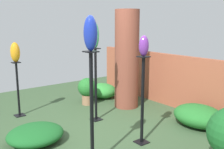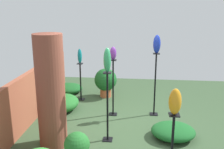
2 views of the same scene
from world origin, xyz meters
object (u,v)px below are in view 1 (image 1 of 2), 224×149
at_px(brick_pillar, 127,59).
at_px(pedestal_jade, 96,88).
at_px(art_vase_violet, 144,46).
at_px(potted_plant_mid_right, 87,89).
at_px(pedestal_amber, 18,92).
at_px(art_vase_cobalt, 90,33).
at_px(art_vase_jade, 95,35).
at_px(pedestal_violet, 142,104).
at_px(art_vase_amber, 15,52).
at_px(pedestal_cobalt, 92,115).

distance_m(brick_pillar, pedestal_jade, 1.18).
bearing_deg(art_vase_violet, potted_plant_mid_right, 170.07).
relative_size(pedestal_amber, art_vase_cobalt, 2.58).
bearing_deg(brick_pillar, pedestal_amber, -112.29).
relative_size(pedestal_jade, pedestal_amber, 1.27).
height_order(pedestal_amber, art_vase_jade, art_vase_jade).
relative_size(pedestal_amber, potted_plant_mid_right, 1.78).
bearing_deg(art_vase_jade, pedestal_violet, 0.54).
xyz_separation_m(art_vase_amber, potted_plant_mid_right, (0.22, 1.56, -0.97)).
bearing_deg(pedestal_amber, pedestal_cobalt, 2.64).
height_order(pedestal_amber, art_vase_amber, art_vase_amber).
bearing_deg(pedestal_violet, art_vase_violet, 0.00).
relative_size(art_vase_violet, art_vase_jade, 0.66).
bearing_deg(pedestal_cobalt, art_vase_jade, 143.94).
relative_size(pedestal_violet, art_vase_amber, 3.55).
distance_m(pedestal_cobalt, pedestal_jade, 1.74).
xyz_separation_m(pedestal_violet, art_vase_jade, (-1.30, -0.01, 1.03)).
bearing_deg(art_vase_cobalt, pedestal_violet, 95.91).
xyz_separation_m(brick_pillar, art_vase_cobalt, (1.70, -2.08, 0.70)).
height_order(pedestal_cobalt, art_vase_violet, art_vase_violet).
bearing_deg(potted_plant_mid_right, brick_pillar, 43.21).
distance_m(pedestal_cobalt, pedestal_amber, 2.61).
bearing_deg(art_vase_jade, potted_plant_mid_right, 157.13).
distance_m(art_vase_amber, potted_plant_mid_right, 1.85).
bearing_deg(pedestal_jade, potted_plant_mid_right, 157.13).
bearing_deg(pedestal_amber, art_vase_cobalt, 2.64).
relative_size(pedestal_amber, art_vase_jade, 2.37).
xyz_separation_m(pedestal_cobalt, art_vase_violet, (-0.11, 1.04, 0.85)).
relative_size(art_vase_cobalt, art_vase_jade, 0.92).
height_order(art_vase_jade, art_vase_amber, art_vase_jade).
distance_m(brick_pillar, pedestal_cobalt, 2.71).
bearing_deg(pedestal_violet, art_vase_jade, -179.46).
xyz_separation_m(art_vase_jade, art_vase_amber, (-1.19, -1.14, -0.35)).
bearing_deg(pedestal_cobalt, brick_pillar, 129.20).
height_order(art_vase_violet, art_vase_amber, art_vase_violet).
bearing_deg(art_vase_amber, art_vase_jade, 43.92).
bearing_deg(art_vase_violet, pedestal_amber, -155.07).
distance_m(pedestal_violet, art_vase_violet, 0.93).
distance_m(pedestal_cobalt, art_vase_cobalt, 1.07).
relative_size(brick_pillar, pedestal_violet, 1.55).
bearing_deg(potted_plant_mid_right, pedestal_violet, -9.93).
bearing_deg(pedestal_amber, brick_pillar, 67.71).
distance_m(pedestal_cobalt, art_vase_jade, 1.99).
xyz_separation_m(pedestal_amber, art_vase_violet, (2.49, 1.16, 1.07)).
bearing_deg(pedestal_amber, potted_plant_mid_right, 82.08).
bearing_deg(potted_plant_mid_right, pedestal_cobalt, -31.09).
relative_size(brick_pillar, art_vase_jade, 4.61).
xyz_separation_m(art_vase_jade, potted_plant_mid_right, (-0.97, 0.41, -1.32)).
xyz_separation_m(pedestal_cobalt, potted_plant_mid_right, (-2.38, 1.44, -0.36)).
height_order(art_vase_cobalt, potted_plant_mid_right, art_vase_cobalt).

